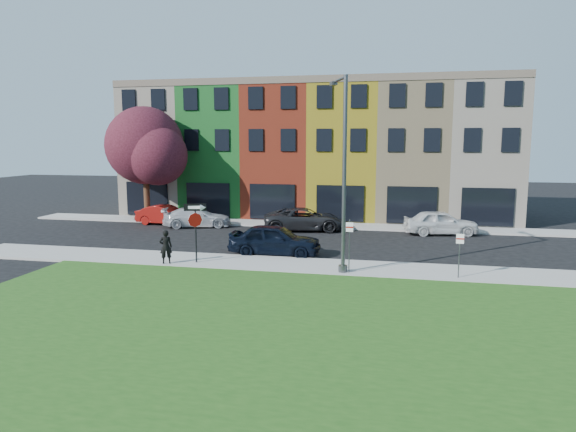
% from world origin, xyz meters
% --- Properties ---
extents(ground, '(120.00, 120.00, 0.00)m').
position_xyz_m(ground, '(0.00, 0.00, 0.00)').
color(ground, black).
rests_on(ground, ground).
extents(sidewalk_near, '(40.00, 3.00, 0.12)m').
position_xyz_m(sidewalk_near, '(2.00, 3.00, 0.06)').
color(sidewalk_near, '#989590').
rests_on(sidewalk_near, ground).
extents(sidewalk_far, '(40.00, 2.40, 0.12)m').
position_xyz_m(sidewalk_far, '(-3.00, 15.00, 0.06)').
color(sidewalk_far, '#989590').
rests_on(sidewalk_far, ground).
extents(grass_park, '(40.00, 16.00, 0.10)m').
position_xyz_m(grass_park, '(8.00, -6.00, 0.05)').
color(grass_park, '#1F4B15').
rests_on(grass_park, ground).
extents(rowhouse_block, '(30.00, 10.12, 10.00)m').
position_xyz_m(rowhouse_block, '(-2.50, 21.18, 4.99)').
color(rowhouse_block, beige).
rests_on(rowhouse_block, ground).
extents(stop_sign, '(1.02, 0.34, 2.85)m').
position_xyz_m(stop_sign, '(-5.44, 2.40, 2.15)').
color(stop_sign, black).
rests_on(stop_sign, sidewalk_near).
extents(man, '(0.88, 0.83, 1.62)m').
position_xyz_m(man, '(-6.77, 1.90, 0.93)').
color(man, black).
rests_on(man, sidewalk_near).
extents(sedan_near, '(1.99, 4.82, 1.63)m').
position_xyz_m(sedan_near, '(-2.23, 5.29, 0.82)').
color(sedan_near, black).
rests_on(sedan_near, ground).
extents(parked_car_red, '(2.05, 4.41, 1.39)m').
position_xyz_m(parked_car_red, '(-12.16, 13.33, 0.69)').
color(parked_car_red, maroon).
rests_on(parked_car_red, ground).
extents(parked_car_silver, '(4.73, 5.83, 1.36)m').
position_xyz_m(parked_car_silver, '(-9.58, 12.81, 0.68)').
color(parked_car_silver, silver).
rests_on(parked_car_silver, ground).
extents(parked_car_dark, '(4.68, 6.45, 1.52)m').
position_xyz_m(parked_car_dark, '(-2.00, 13.00, 0.76)').
color(parked_car_dark, black).
rests_on(parked_car_dark, ground).
extents(parked_car_white, '(3.46, 5.26, 1.57)m').
position_xyz_m(parked_car_white, '(6.75, 13.25, 0.79)').
color(parked_car_white, silver).
rests_on(parked_car_white, ground).
extents(street_lamp, '(1.17, 2.46, 8.60)m').
position_xyz_m(street_lamp, '(1.60, 2.23, 4.45)').
color(street_lamp, '#45474A').
rests_on(street_lamp, sidewalk_near).
extents(parking_sign_a, '(0.32, 0.08, 2.39)m').
position_xyz_m(parking_sign_a, '(1.95, 1.99, 1.59)').
color(parking_sign_a, '#45474A').
rests_on(parking_sign_a, sidewalk_near).
extents(parking_sign_b, '(0.32, 0.09, 1.97)m').
position_xyz_m(parking_sign_b, '(6.63, 2.11, 1.37)').
color(parking_sign_b, '#45474A').
rests_on(parking_sign_b, sidewalk_near).
extents(tree_purple, '(6.74, 5.90, 8.30)m').
position_xyz_m(tree_purple, '(-13.97, 14.36, 5.46)').
color(tree_purple, black).
rests_on(tree_purple, sidewalk_far).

